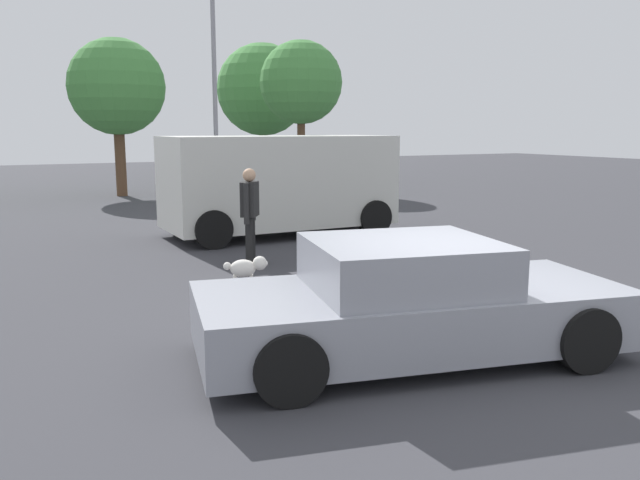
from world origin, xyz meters
TOP-DOWN VIEW (x-y plane):
  - ground_plane at (0.00, 0.00)m, footprint 80.00×80.00m
  - sedan_foreground at (-0.33, 0.22)m, footprint 4.57×2.62m
  - dog at (-0.71, 3.76)m, footprint 0.62×0.38m
  - van_white at (1.65, 7.84)m, footprint 4.87×2.21m
  - pedestrian at (-0.07, 5.24)m, footprint 0.43×0.48m
  - light_post_near at (2.51, 14.62)m, footprint 0.44×0.44m
  - tree_back_left at (8.16, 24.37)m, footprint 4.36×4.36m
  - tree_back_center at (6.33, 16.41)m, footprint 2.97×2.97m
  - tree_back_right at (0.17, 17.82)m, footprint 3.21×3.21m

SIDE VIEW (x-z plane):
  - ground_plane at x=0.00m, z-range 0.00..0.00m
  - dog at x=-0.71m, z-range 0.06..0.51m
  - sedan_foreground at x=-0.33m, z-range -0.04..1.17m
  - pedestrian at x=-0.07m, z-range 0.15..1.79m
  - van_white at x=1.65m, z-range 0.09..2.23m
  - tree_back_right at x=0.17m, z-range 1.01..6.28m
  - tree_back_center at x=6.33m, z-range 1.20..6.60m
  - tree_back_left at x=8.16m, z-range 0.95..7.25m
  - light_post_near at x=2.51m, z-range 1.22..8.70m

